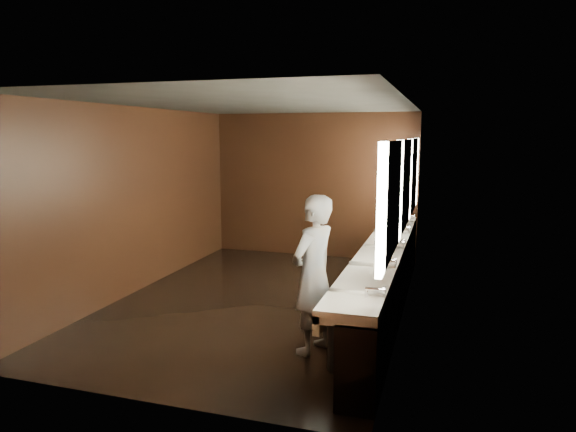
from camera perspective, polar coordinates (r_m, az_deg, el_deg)
The scene contains 10 objects.
floor at distance 7.56m, azimuth -2.93°, elevation -9.35°, with size 6.00×6.00×0.00m, color black.
ceiling at distance 7.19m, azimuth -3.11°, elevation 12.35°, with size 4.00×6.00×0.02m, color #2D2D2B.
wall_back at distance 10.09m, azimuth 2.87°, elevation 3.42°, with size 4.00×0.02×2.80m, color black.
wall_front at distance 4.59m, azimuth -16.06°, elevation -3.67°, with size 4.00×0.02×2.80m, color black.
wall_left at distance 8.15m, azimuth -16.35°, elevation 1.74°, with size 0.02×6.00×2.80m, color black.
wall_right at distance 6.82m, azimuth 12.96°, elevation 0.52°, with size 0.02×6.00×2.80m, color black.
sink_counter at distance 7.03m, azimuth 11.01°, elevation -6.72°, with size 0.55×5.40×1.01m.
mirror_band at distance 6.78m, azimuth 12.90°, elevation 3.46°, with size 0.06×5.03×1.15m.
person at distance 5.62m, azimuth 2.84°, elevation -6.51°, with size 0.64×0.42×1.75m, color #8DAFD3.
trash_bin at distance 5.42m, azimuth 6.42°, elevation -13.73°, with size 0.37×0.37×0.58m, color black.
Camera 1 is at (2.48, -6.73, 2.38)m, focal length 32.00 mm.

